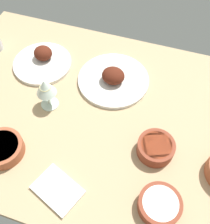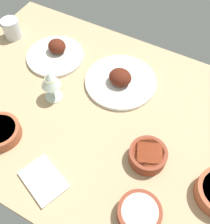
# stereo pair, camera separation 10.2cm
# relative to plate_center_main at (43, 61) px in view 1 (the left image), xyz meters

# --- Properties ---
(dining_table) EXTENTS (1.40, 0.90, 0.04)m
(dining_table) POSITION_rel_plate_center_main_xyz_m (0.34, -0.17, -0.04)
(dining_table) COLOR tan
(dining_table) RESTS_ON ground
(plate_center_main) EXTENTS (0.25, 0.25, 0.07)m
(plate_center_main) POSITION_rel_plate_center_main_xyz_m (0.00, 0.00, 0.00)
(plate_center_main) COLOR silver
(plate_center_main) RESTS_ON dining_table
(plate_near_viewer) EXTENTS (0.30, 0.30, 0.08)m
(plate_near_viewer) POSITION_rel_plate_center_main_xyz_m (0.32, -0.00, 0.00)
(plate_near_viewer) COLOR silver
(plate_near_viewer) RESTS_ON dining_table
(bowl_cream) EXTENTS (0.13, 0.13, 0.05)m
(bowl_cream) POSITION_rel_plate_center_main_xyz_m (0.61, -0.45, 0.01)
(bowl_cream) COLOR brown
(bowl_cream) RESTS_ON dining_table
(bowl_potatoes) EXTENTS (0.15, 0.15, 0.05)m
(bowl_potatoes) POSITION_rel_plate_center_main_xyz_m (0.05, -0.43, 0.01)
(bowl_potatoes) COLOR #A35133
(bowl_potatoes) RESTS_ON dining_table
(bowl_sauce) EXTENTS (0.13, 0.13, 0.05)m
(bowl_sauce) POSITION_rel_plate_center_main_xyz_m (0.56, -0.26, 0.01)
(bowl_sauce) COLOR brown
(bowl_sauce) RESTS_ON dining_table
(wine_glass) EXTENTS (0.08, 0.08, 0.14)m
(wine_glass) POSITION_rel_plate_center_main_xyz_m (0.12, -0.19, 0.08)
(wine_glass) COLOR silver
(wine_glass) RESTS_ON dining_table
(folded_napkin) EXTENTS (0.18, 0.16, 0.01)m
(folded_napkin) POSITION_rel_plate_center_main_xyz_m (0.29, -0.50, -0.01)
(folded_napkin) COLOR white
(folded_napkin) RESTS_ON dining_table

